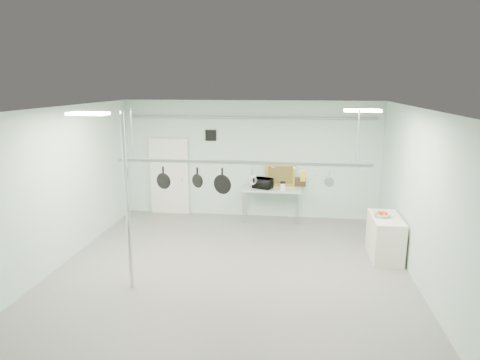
# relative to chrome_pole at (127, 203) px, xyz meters

# --- Properties ---
(floor) EXTENTS (8.00, 8.00, 0.00)m
(floor) POSITION_rel_chrome_pole_xyz_m (1.70, 0.60, -1.60)
(floor) COLOR gray
(floor) RESTS_ON ground
(ceiling) EXTENTS (7.00, 8.00, 0.02)m
(ceiling) POSITION_rel_chrome_pole_xyz_m (1.70, 0.60, 1.59)
(ceiling) COLOR silver
(ceiling) RESTS_ON back_wall
(back_wall) EXTENTS (7.00, 0.02, 3.20)m
(back_wall) POSITION_rel_chrome_pole_xyz_m (1.70, 4.59, 0.00)
(back_wall) COLOR silver
(back_wall) RESTS_ON floor
(right_wall) EXTENTS (0.02, 8.00, 3.20)m
(right_wall) POSITION_rel_chrome_pole_xyz_m (5.19, 0.60, 0.00)
(right_wall) COLOR silver
(right_wall) RESTS_ON floor
(door) EXTENTS (1.10, 0.10, 2.20)m
(door) POSITION_rel_chrome_pole_xyz_m (-0.60, 4.54, -0.55)
(door) COLOR silver
(door) RESTS_ON floor
(wall_vent) EXTENTS (0.30, 0.04, 0.30)m
(wall_vent) POSITION_rel_chrome_pole_xyz_m (0.60, 4.57, 0.65)
(wall_vent) COLOR black
(wall_vent) RESTS_ON back_wall
(conduit_pipe) EXTENTS (6.60, 0.07, 0.07)m
(conduit_pipe) POSITION_rel_chrome_pole_xyz_m (1.70, 4.50, 1.15)
(conduit_pipe) COLOR gray
(conduit_pipe) RESTS_ON back_wall
(chrome_pole) EXTENTS (0.08, 0.08, 3.20)m
(chrome_pole) POSITION_rel_chrome_pole_xyz_m (0.00, 0.00, 0.00)
(chrome_pole) COLOR silver
(chrome_pole) RESTS_ON floor
(prep_table) EXTENTS (1.60, 0.70, 0.91)m
(prep_table) POSITION_rel_chrome_pole_xyz_m (2.30, 4.20, -0.77)
(prep_table) COLOR silver
(prep_table) RESTS_ON floor
(side_cabinet) EXTENTS (0.60, 1.20, 0.90)m
(side_cabinet) POSITION_rel_chrome_pole_xyz_m (4.85, 2.00, -1.15)
(side_cabinet) COLOR silver
(side_cabinet) RESTS_ON floor
(pot_rack) EXTENTS (4.80, 0.06, 1.00)m
(pot_rack) POSITION_rel_chrome_pole_xyz_m (1.90, 0.90, 0.63)
(pot_rack) COLOR #B7B7BC
(pot_rack) RESTS_ON ceiling
(light_panel_left) EXTENTS (0.65, 0.30, 0.05)m
(light_panel_left) POSITION_rel_chrome_pole_xyz_m (-0.50, -0.20, 1.56)
(light_panel_left) COLOR white
(light_panel_left) RESTS_ON ceiling
(light_panel_right) EXTENTS (0.65, 0.30, 0.05)m
(light_panel_right) POSITION_rel_chrome_pole_xyz_m (4.10, 1.20, 1.56)
(light_panel_right) COLOR white
(light_panel_right) RESTS_ON ceiling
(microwave) EXTENTS (0.59, 0.50, 0.27)m
(microwave) POSITION_rel_chrome_pole_xyz_m (2.08, 4.17, -0.56)
(microwave) COLOR black
(microwave) RESTS_ON prep_table
(coffee_canister) EXTENTS (0.17, 0.17, 0.18)m
(coffee_canister) POSITION_rel_chrome_pole_xyz_m (2.61, 4.03, -0.60)
(coffee_canister) COLOR white
(coffee_canister) RESTS_ON prep_table
(painting_large) EXTENTS (0.79, 0.19, 0.58)m
(painting_large) POSITION_rel_chrome_pole_xyz_m (2.53, 4.50, -0.41)
(painting_large) COLOR gold
(painting_large) RESTS_ON prep_table
(painting_small) EXTENTS (0.31, 0.10, 0.25)m
(painting_small) POSITION_rel_chrome_pole_xyz_m (3.07, 4.50, -0.57)
(painting_small) COLOR #332411
(painting_small) RESTS_ON prep_table
(fruit_bowl) EXTENTS (0.42, 0.42, 0.09)m
(fruit_bowl) POSITION_rel_chrome_pole_xyz_m (4.75, 2.01, -0.66)
(fruit_bowl) COLOR silver
(fruit_bowl) RESTS_ON side_cabinet
(skillet_left) EXTENTS (0.32, 0.15, 0.44)m
(skillet_left) POSITION_rel_chrome_pole_xyz_m (0.38, 0.90, 0.27)
(skillet_left) COLOR black
(skillet_left) RESTS_ON pot_rack
(skillet_mid) EXTENTS (0.26, 0.19, 0.38)m
(skillet_mid) POSITION_rel_chrome_pole_xyz_m (1.06, 0.90, 0.29)
(skillet_mid) COLOR black
(skillet_mid) RESTS_ON pot_rack
(skillet_right) EXTENTS (0.37, 0.19, 0.51)m
(skillet_right) POSITION_rel_chrome_pole_xyz_m (1.54, 0.90, 0.23)
(skillet_right) COLOR black
(skillet_right) RESTS_ON pot_rack
(whisk) EXTENTS (0.19, 0.19, 0.33)m
(whisk) POSITION_rel_chrome_pole_xyz_m (2.11, 0.90, 0.32)
(whisk) COLOR silver
(whisk) RESTS_ON pot_rack
(grater) EXTENTS (0.09, 0.05, 0.23)m
(grater) POSITION_rel_chrome_pole_xyz_m (3.06, 0.90, 0.37)
(grater) COLOR #C7CE18
(grater) RESTS_ON pot_rack
(saucepan) EXTENTS (0.18, 0.10, 0.30)m
(saucepan) POSITION_rel_chrome_pole_xyz_m (3.54, 0.90, 0.33)
(saucepan) COLOR #B2B0B5
(saucepan) RESTS_ON pot_rack
(fruit_cluster) EXTENTS (0.24, 0.24, 0.09)m
(fruit_cluster) POSITION_rel_chrome_pole_xyz_m (4.75, 2.01, -0.62)
(fruit_cluster) COLOR #9B230E
(fruit_cluster) RESTS_ON fruit_bowl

